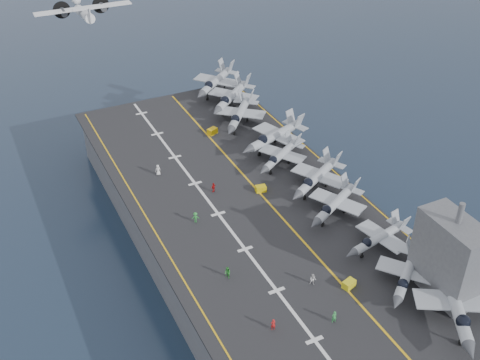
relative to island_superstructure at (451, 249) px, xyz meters
name	(u,v)px	position (x,y,z in m)	size (l,w,h in m)	color
ground	(250,251)	(-15.00, 30.00, -17.90)	(500.00, 500.00, 0.00)	#142135
hull	(250,229)	(-15.00, 30.00, -12.90)	(36.00, 90.00, 10.00)	#56595E
flight_deck	(250,205)	(-15.00, 30.00, -7.70)	(38.00, 92.00, 0.40)	black
foul_line	(266,200)	(-12.00, 30.00, -7.48)	(0.35, 90.00, 0.02)	gold
landing_centerline	(218,214)	(-21.00, 30.00, -7.48)	(0.50, 90.00, 0.02)	silver
deck_edge_port	(155,232)	(-32.00, 30.00, -7.48)	(0.25, 90.00, 0.02)	gold
deck_edge_stbd	(342,178)	(3.50, 30.00, -7.48)	(0.25, 90.00, 0.02)	gold
island_superstructure	(451,249)	(0.00, 0.00, 0.00)	(5.00, 10.00, 15.00)	#56595E
fighter_jet_0	(456,304)	(-2.47, -4.95, -4.75)	(17.05, 18.97, 5.49)	gray
fighter_jet_1	(407,273)	(-4.02, 2.98, -5.22)	(15.72, 15.00, 4.56)	#A2AAB2
fighter_jet_2	(379,237)	(-2.60, 11.24, -5.30)	(14.12, 10.84, 4.40)	#979EA7
fighter_jet_3	(335,203)	(-3.79, 21.43, -5.10)	(16.51, 14.61, 4.79)	gray
fighter_jet_4	(317,176)	(-2.39, 29.24, -4.96)	(17.55, 15.65, 5.09)	gray
fighter_jet_5	(281,155)	(-4.30, 38.71, -5.23)	(15.72, 14.28, 4.54)	#9CA5AC
fighter_jet_6	(275,135)	(-2.10, 44.84, -4.73)	(18.54, 15.28, 5.53)	gray
fighter_jet_7	(239,113)	(-4.25, 56.19, -4.83)	(17.79, 18.40, 5.35)	gray
fighter_jet_8	(232,95)	(-2.21, 64.15, -4.70)	(19.23, 18.59, 5.59)	#9CA4AB
tow_cart_a	(349,284)	(-11.46, 6.17, -6.95)	(2.11, 1.67, 1.11)	gold
tow_cart_b	(261,189)	(-11.59, 32.73, -6.95)	(2.00, 1.49, 1.09)	#C5AA0A
tow_cart_c	(212,131)	(-10.87, 55.15, -6.91)	(2.31, 1.94, 1.18)	#C99E09
crew_1	(273,324)	(-24.92, 3.95, -6.56)	(1.26, 0.96, 1.88)	#B21919
crew_2	(228,273)	(-26.08, 15.46, -6.53)	(1.08, 1.33, 1.93)	green
crew_3	(195,217)	(-25.18, 29.65, -6.57)	(1.30, 1.08, 1.86)	#268C33
crew_4	(214,187)	(-19.04, 36.23, -6.59)	(1.29, 1.09, 1.82)	#BA0F10
crew_5	(158,170)	(-25.89, 45.61, -6.47)	(1.25, 0.84, 2.07)	silver
crew_6	(334,317)	(-17.05, 1.56, -6.54)	(1.24, 0.91, 1.92)	green
crew_7	(313,279)	(-15.78, 8.88, -6.56)	(1.34, 1.32, 1.88)	silver
transport_plane	(84,14)	(-27.06, 85.16, 10.68)	(20.99, 14.64, 4.86)	silver
fighter_jet_9	(216,81)	(-2.21, 72.65, -4.70)	(19.23, 18.59, 5.59)	#9CA4AB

